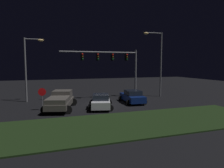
# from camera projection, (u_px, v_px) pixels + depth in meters

# --- Properties ---
(ground_plane) EXTENTS (80.00, 80.00, 0.00)m
(ground_plane) POSITION_uv_depth(u_px,v_px,m) (102.00, 103.00, 24.31)
(ground_plane) COLOR black
(grass_median) EXTENTS (22.69, 6.76, 0.10)m
(grass_median) POSITION_uv_depth(u_px,v_px,m) (134.00, 123.00, 15.94)
(grass_median) COLOR black
(grass_median) RESTS_ON ground_plane
(pickup_truck) EXTENTS (3.84, 5.74, 1.80)m
(pickup_truck) POSITION_uv_depth(u_px,v_px,m) (61.00, 100.00, 20.95)
(pickup_truck) COLOR #514C47
(pickup_truck) RESTS_ON ground_plane
(car_sedan) EXTENTS (3.21, 4.72, 1.51)m
(car_sedan) POSITION_uv_depth(u_px,v_px,m) (101.00, 101.00, 21.41)
(car_sedan) COLOR silver
(car_sedan) RESTS_ON ground_plane
(car_sedan_far) EXTENTS (2.71, 4.53, 1.51)m
(car_sedan_far) POSITION_uv_depth(u_px,v_px,m) (132.00, 97.00, 24.47)
(car_sedan_far) COLOR navy
(car_sedan_far) RESTS_ON ground_plane
(traffic_signal_gantry) EXTENTS (10.32, 0.56, 6.50)m
(traffic_signal_gantry) POSITION_uv_depth(u_px,v_px,m) (113.00, 61.00, 27.25)
(traffic_signal_gantry) COLOR slate
(traffic_signal_gantry) RESTS_ON ground_plane
(street_lamp_left) EXTENTS (2.28, 0.44, 7.69)m
(street_lamp_left) POSITION_uv_depth(u_px,v_px,m) (29.00, 62.00, 24.78)
(street_lamp_left) COLOR slate
(street_lamp_left) RESTS_ON ground_plane
(street_lamp_right) EXTENTS (2.85, 0.44, 8.94)m
(street_lamp_right) POSITION_uv_depth(u_px,v_px,m) (158.00, 57.00, 28.63)
(street_lamp_right) COLOR slate
(street_lamp_right) RESTS_ON ground_plane
(stop_sign) EXTENTS (0.76, 0.08, 2.23)m
(stop_sign) POSITION_uv_depth(u_px,v_px,m) (42.00, 95.00, 20.37)
(stop_sign) COLOR slate
(stop_sign) RESTS_ON ground_plane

